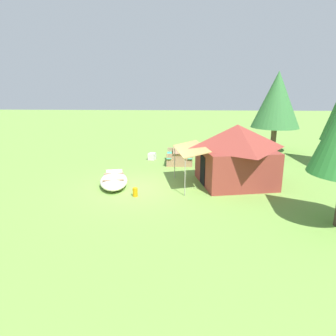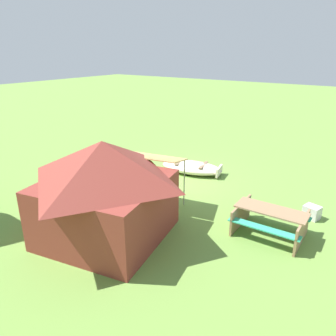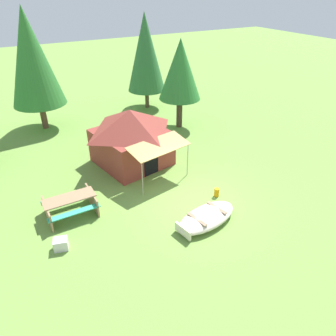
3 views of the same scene
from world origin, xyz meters
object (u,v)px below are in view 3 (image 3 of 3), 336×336
at_px(cooler_box, 61,244).
at_px(pine_tree_back_left, 31,58).
at_px(canvas_cabin_tent, 131,136).
at_px(beached_rowboat, 206,217).
at_px(pine_tree_back_right, 146,53).
at_px(picnic_table, 70,204).
at_px(pine_tree_far_center, 180,70).
at_px(fuel_can, 217,192).

relative_size(cooler_box, pine_tree_back_left, 0.07).
bearing_deg(pine_tree_back_left, canvas_cabin_tent, -65.90).
distance_m(beached_rowboat, pine_tree_back_right, 12.93).
distance_m(beached_rowboat, picnic_table, 5.05).
distance_m(canvas_cabin_tent, pine_tree_far_center, 5.35).
relative_size(picnic_table, pine_tree_far_center, 0.38).
height_order(beached_rowboat, pine_tree_back_left, pine_tree_back_left).
bearing_deg(pine_tree_far_center, canvas_cabin_tent, -147.72).
xyz_separation_m(canvas_cabin_tent, pine_tree_back_left, (-2.84, 6.36, 2.65)).
bearing_deg(cooler_box, fuel_can, -0.80).
xyz_separation_m(fuel_can, pine_tree_back_right, (2.15, 10.85, 3.43)).
distance_m(canvas_cabin_tent, pine_tree_back_right, 8.04).
bearing_deg(cooler_box, pine_tree_back_left, 81.77).
bearing_deg(fuel_can, picnic_table, 162.57).
bearing_deg(cooler_box, picnic_table, 65.00).
relative_size(beached_rowboat, fuel_can, 7.57).
xyz_separation_m(pine_tree_back_left, pine_tree_far_center, (7.05, -3.70, -0.69)).
bearing_deg(cooler_box, pine_tree_back_right, 52.13).
relative_size(picnic_table, pine_tree_back_left, 0.29).
xyz_separation_m(beached_rowboat, picnic_table, (-4.16, 2.86, 0.25)).
height_order(picnic_table, fuel_can, picnic_table).
relative_size(picnic_table, fuel_can, 5.28).
bearing_deg(pine_tree_back_right, pine_tree_far_center, -87.10).
distance_m(cooler_box, pine_tree_back_right, 14.05).
relative_size(beached_rowboat, cooler_box, 6.09).
bearing_deg(cooler_box, beached_rowboat, -14.04).
xyz_separation_m(canvas_cabin_tent, picnic_table, (-3.60, -2.52, -0.90)).
distance_m(beached_rowboat, canvas_cabin_tent, 5.53).
xyz_separation_m(canvas_cabin_tent, pine_tree_far_center, (4.20, 2.66, 1.96)).
relative_size(canvas_cabin_tent, pine_tree_back_right, 0.78).
bearing_deg(beached_rowboat, pine_tree_back_right, 73.93).
height_order(picnic_table, cooler_box, picnic_table).
bearing_deg(pine_tree_back_right, fuel_can, -101.19).
xyz_separation_m(picnic_table, pine_tree_back_left, (0.76, 8.88, 3.55)).
distance_m(beached_rowboat, pine_tree_far_center, 9.36).
bearing_deg(picnic_table, fuel_can, -17.43).
distance_m(picnic_table, pine_tree_back_right, 12.29).
distance_m(picnic_table, pine_tree_far_center, 9.80).
bearing_deg(fuel_can, pine_tree_back_left, 113.93).
xyz_separation_m(picnic_table, pine_tree_far_center, (7.81, 5.18, 2.86)).
bearing_deg(pine_tree_back_right, beached_rowboat, -106.07).
distance_m(canvas_cabin_tent, cooler_box, 6.14).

